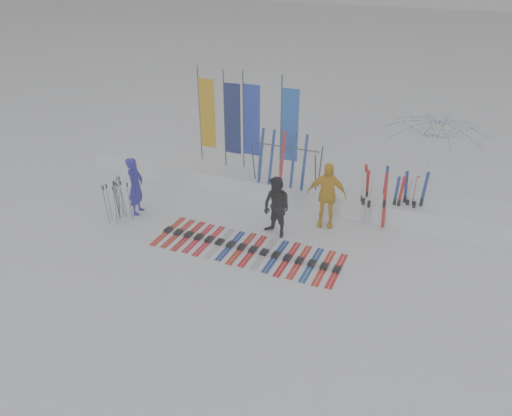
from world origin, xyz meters
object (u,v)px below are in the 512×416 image
at_px(ski_rack, 287,160).
at_px(person_yellow, 326,195).
at_px(person_black, 277,207).
at_px(tent_canopy, 430,162).
at_px(ski_row, 247,249).
at_px(person_blue, 136,186).

bearing_deg(ski_rack, person_yellow, -33.19).
distance_m(person_black, tent_canopy, 5.06).
xyz_separation_m(tent_canopy, ski_row, (-3.98, -4.57, -1.39)).
xyz_separation_m(person_yellow, ski_row, (-1.51, -2.11, -0.93)).
height_order(person_black, ski_rack, ski_rack).
xyz_separation_m(person_blue, person_black, (4.30, 0.41, -0.02)).
xyz_separation_m(person_blue, ski_row, (3.88, -0.61, -0.85)).
xyz_separation_m(person_blue, person_yellow, (5.39, 1.50, 0.08)).
xyz_separation_m(person_black, person_yellow, (1.08, 1.09, 0.10)).
distance_m(person_black, person_yellow, 1.54).
xyz_separation_m(ski_row, ski_rack, (-0.07, 3.15, 1.35)).
distance_m(person_blue, ski_rack, 4.60).
bearing_deg(ski_rack, ski_row, -88.71).
xyz_separation_m(person_blue, ski_rack, (3.80, 2.54, 0.50)).
relative_size(ski_row, ski_rack, 2.48).
bearing_deg(tent_canopy, ski_rack, -160.57).
distance_m(person_blue, tent_canopy, 8.82).
distance_m(person_yellow, ski_rack, 1.93).
bearing_deg(person_black, ski_rack, 124.96).
relative_size(person_blue, ski_rack, 0.87).
relative_size(person_yellow, tent_canopy, 0.61).
relative_size(person_blue, person_black, 1.02).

